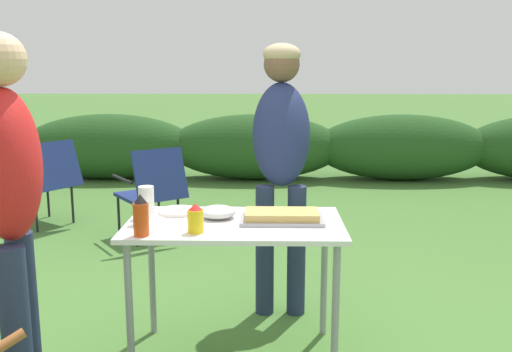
% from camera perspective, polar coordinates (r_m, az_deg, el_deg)
% --- Properties ---
extents(shrub_hedge, '(14.40, 0.90, 0.89)m').
position_cam_1_polar(shrub_hedge, '(7.77, -0.12, 2.94)').
color(shrub_hedge, '#234C1E').
rests_on(shrub_hedge, ground).
extents(folding_table, '(1.10, 0.64, 0.74)m').
position_cam_1_polar(folding_table, '(2.93, -2.13, -6.05)').
color(folding_table, white).
rests_on(folding_table, ground).
extents(food_tray, '(0.42, 0.23, 0.06)m').
position_cam_1_polar(food_tray, '(2.91, 2.60, -4.09)').
color(food_tray, '#9E9EA3').
rests_on(food_tray, folding_table).
extents(plate_stack, '(0.21, 0.21, 0.02)m').
position_cam_1_polar(plate_stack, '(3.11, -7.77, -3.51)').
color(plate_stack, white).
rests_on(plate_stack, folding_table).
extents(mixing_bowl, '(0.19, 0.19, 0.06)m').
position_cam_1_polar(mixing_bowl, '(2.98, -3.85, -3.60)').
color(mixing_bowl, silver).
rests_on(mixing_bowl, folding_table).
extents(paper_cup_stack, '(0.08, 0.08, 0.17)m').
position_cam_1_polar(paper_cup_stack, '(3.03, -10.90, -2.56)').
color(paper_cup_stack, white).
rests_on(paper_cup_stack, folding_table).
extents(mayo_bottle, '(0.07, 0.07, 0.14)m').
position_cam_1_polar(mayo_bottle, '(2.91, -11.49, -3.47)').
color(mayo_bottle, silver).
rests_on(mayo_bottle, folding_table).
extents(mustard_bottle, '(0.08, 0.08, 0.14)m').
position_cam_1_polar(mustard_bottle, '(2.73, -6.07, -4.27)').
color(mustard_bottle, yellow).
rests_on(mustard_bottle, folding_table).
extents(hot_sauce_bottle, '(0.07, 0.07, 0.20)m').
position_cam_1_polar(hot_sauce_bottle, '(2.71, -11.44, -3.93)').
color(hot_sauce_bottle, '#CC4214').
rests_on(hot_sauce_bottle, folding_table).
extents(standing_person_in_olive_jacket, '(0.36, 0.49, 1.66)m').
position_cam_1_polar(standing_person_in_olive_jacket, '(3.51, 2.54, 3.21)').
color(standing_person_in_olive_jacket, '#232D4C').
rests_on(standing_person_in_olive_jacket, ground).
extents(standing_person_in_red_jacket, '(0.36, 0.44, 1.66)m').
position_cam_1_polar(standing_person_in_red_jacket, '(2.60, -23.39, -1.66)').
color(standing_person_in_red_jacket, '#232D4C').
rests_on(standing_person_in_red_jacket, ground).
extents(camp_chair_green_behind_table, '(0.72, 0.75, 0.83)m').
position_cam_1_polar(camp_chair_green_behind_table, '(5.08, -10.32, -1.23)').
color(camp_chair_green_behind_table, navy).
rests_on(camp_chair_green_behind_table, ground).
extents(camp_chair_near_hedge, '(0.75, 0.71, 0.83)m').
position_cam_1_polar(camp_chair_near_hedge, '(5.79, -20.16, -0.23)').
color(camp_chair_near_hedge, navy).
rests_on(camp_chair_near_hedge, ground).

